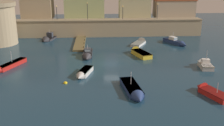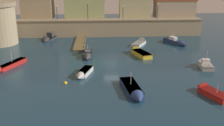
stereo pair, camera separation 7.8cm
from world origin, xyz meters
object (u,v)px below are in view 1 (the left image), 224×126
at_px(moored_boat_1, 140,42).
at_px(moored_boat_2, 209,91).
at_px(quay_lamp_0, 57,10).
at_px(moored_boat_6, 84,73).
at_px(moored_boat_8, 139,52).
at_px(moored_boat_7, 134,91).
at_px(moored_boat_4, 87,54).
at_px(moored_boat_5, 205,64).
at_px(quay_lamp_2, 123,10).
at_px(quay_lamp_1, 87,8).
at_px(mooring_buoy_0, 65,83).
at_px(moored_boat_3, 48,39).
at_px(quay_lamp_3, 158,9).
at_px(moored_boat_0, 9,66).
at_px(moored_boat_9, 176,42).

relative_size(moored_boat_1, moored_boat_2, 1.12).
xyz_separation_m(quay_lamp_0, moored_boat_6, (6.98, -26.53, -5.69)).
bearing_deg(moored_boat_8, moored_boat_7, 150.59).
relative_size(moored_boat_4, moored_boat_5, 1.36).
height_order(quay_lamp_2, moored_boat_8, quay_lamp_2).
relative_size(moored_boat_1, moored_boat_5, 1.37).
distance_m(moored_boat_4, moored_boat_6, 9.37).
xyz_separation_m(quay_lamp_1, moored_boat_4, (0.24, -17.17, -6.06)).
distance_m(moored_boat_5, moored_boat_8, 11.80).
bearing_deg(quay_lamp_1, moored_boat_5, -51.87).
distance_m(moored_boat_5, mooring_buoy_0, 21.79).
xyz_separation_m(moored_boat_3, moored_boat_7, (15.02, -29.01, -0.02)).
relative_size(quay_lamp_3, moored_boat_8, 0.56).
bearing_deg(moored_boat_0, moored_boat_7, 82.96).
xyz_separation_m(moored_boat_0, moored_boat_3, (2.97, 18.45, -0.02)).
bearing_deg(moored_boat_6, quay_lamp_0, -147.94).
relative_size(quay_lamp_0, moored_boat_7, 0.44).
distance_m(moored_boat_4, moored_boat_9, 19.93).
bearing_deg(moored_boat_4, moored_boat_9, 115.71).
distance_m(quay_lamp_1, moored_boat_9, 21.39).
distance_m(quay_lamp_2, moored_boat_5, 26.62).
relative_size(quay_lamp_3, mooring_buoy_0, 6.48).
height_order(moored_boat_7, moored_boat_9, moored_boat_9).
height_order(moored_boat_4, mooring_buoy_0, moored_boat_4).
height_order(quay_lamp_0, moored_boat_8, quay_lamp_0).
height_order(quay_lamp_3, moored_boat_4, quay_lamp_3).
bearing_deg(quay_lamp_1, quay_lamp_0, 180.00).
distance_m(quay_lamp_0, moored_boat_4, 19.49).
distance_m(quay_lamp_3, moored_boat_8, 18.73).
height_order(quay_lamp_3, moored_boat_3, quay_lamp_3).
relative_size(quay_lamp_0, moored_boat_1, 0.54).
relative_size(moored_boat_4, moored_boat_6, 1.19).
bearing_deg(quay_lamp_1, moored_boat_2, -65.62).
relative_size(quay_lamp_1, moored_boat_8, 0.62).
bearing_deg(moored_boat_2, moored_boat_9, -28.81).
distance_m(quay_lamp_3, moored_boat_7, 35.12).
height_order(moored_boat_8, mooring_buoy_0, moored_boat_8).
bearing_deg(quay_lamp_0, moored_boat_8, -44.86).
distance_m(moored_boat_1, moored_boat_2, 26.06).
distance_m(moored_boat_3, moored_boat_7, 32.67).
xyz_separation_m(moored_boat_0, moored_boat_2, (27.08, -11.27, -0.04)).
distance_m(moored_boat_2, moored_boat_7, 9.13).
bearing_deg(moored_boat_7, quay_lamp_1, -176.25).
height_order(moored_boat_9, mooring_buoy_0, moored_boat_9).
height_order(quay_lamp_2, moored_boat_9, quay_lamp_2).
height_order(quay_lamp_1, moored_boat_5, quay_lamp_1).
bearing_deg(moored_boat_9, moored_boat_5, -23.70).
bearing_deg(quay_lamp_0, quay_lamp_2, -0.00).
bearing_deg(mooring_buoy_0, moored_boat_4, 77.82).
bearing_deg(moored_boat_9, mooring_buoy_0, -70.42).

